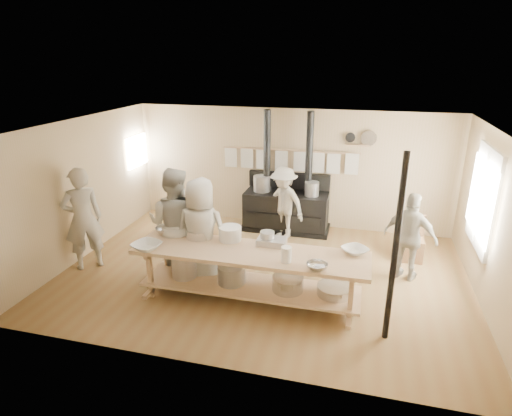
# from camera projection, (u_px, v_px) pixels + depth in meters

# --- Properties ---
(ground) EXTENTS (7.00, 7.00, 0.00)m
(ground) POSITION_uv_depth(u_px,v_px,m) (263.00, 273.00, 7.60)
(ground) COLOR brown
(ground) RESTS_ON ground
(room_shell) EXTENTS (7.00, 7.00, 7.00)m
(room_shell) POSITION_uv_depth(u_px,v_px,m) (264.00, 186.00, 7.05)
(room_shell) COLOR tan
(room_shell) RESTS_ON ground
(window_right) EXTENTS (0.09, 1.50, 1.65)m
(window_right) POSITION_uv_depth(u_px,v_px,m) (484.00, 199.00, 6.82)
(window_right) COLOR beige
(window_right) RESTS_ON ground
(left_opening) EXTENTS (0.00, 0.90, 0.90)m
(left_opening) POSITION_uv_depth(u_px,v_px,m) (137.00, 151.00, 9.70)
(left_opening) COLOR white
(left_opening) RESTS_ON ground
(stove) EXTENTS (1.90, 0.75, 2.60)m
(stove) POSITION_uv_depth(u_px,v_px,m) (286.00, 207.00, 9.36)
(stove) COLOR black
(stove) RESTS_ON ground
(towel_rail) EXTENTS (3.00, 0.04, 0.47)m
(towel_rail) POSITION_uv_depth(u_px,v_px,m) (290.00, 158.00, 9.26)
(towel_rail) COLOR tan
(towel_rail) RESTS_ON ground
(back_wall_shelf) EXTENTS (0.63, 0.14, 0.32)m
(back_wall_shelf) POSITION_uv_depth(u_px,v_px,m) (361.00, 140.00, 8.79)
(back_wall_shelf) COLOR tan
(back_wall_shelf) RESTS_ON ground
(prep_table) EXTENTS (3.60, 0.90, 0.85)m
(prep_table) POSITION_uv_depth(u_px,v_px,m) (249.00, 270.00, 6.61)
(prep_table) COLOR tan
(prep_table) RESTS_ON ground
(support_post) EXTENTS (0.08, 0.08, 2.60)m
(support_post) POSITION_uv_depth(u_px,v_px,m) (395.00, 252.00, 5.45)
(support_post) COLOR black
(support_post) RESTS_ON ground
(cook_far_left) EXTENTS (0.80, 0.80, 1.87)m
(cook_far_left) POSITION_uv_depth(u_px,v_px,m) (83.00, 219.00, 7.53)
(cook_far_left) COLOR #B2AD9D
(cook_far_left) RESTS_ON ground
(cook_left) EXTENTS (0.96, 0.76, 1.94)m
(cook_left) POSITION_uv_depth(u_px,v_px,m) (175.00, 223.00, 7.24)
(cook_left) COLOR #B2AD9D
(cook_left) RESTS_ON ground
(cook_center) EXTENTS (0.94, 0.64, 1.85)m
(cook_center) POSITION_uv_depth(u_px,v_px,m) (201.00, 233.00, 6.97)
(cook_center) COLOR #B2AD9D
(cook_center) RESTS_ON ground
(cook_right) EXTENTS (0.98, 0.70, 1.55)m
(cook_right) POSITION_uv_depth(u_px,v_px,m) (410.00, 237.00, 7.19)
(cook_right) COLOR #B2AD9D
(cook_right) RESTS_ON ground
(cook_by_window) EXTENTS (1.13, 0.93, 1.53)m
(cook_by_window) POSITION_uv_depth(u_px,v_px,m) (283.00, 203.00, 8.86)
(cook_by_window) COLOR #B2AD9D
(cook_by_window) RESTS_ON ground
(chair) EXTENTS (0.40, 0.40, 0.85)m
(chair) POSITION_uv_depth(u_px,v_px,m) (412.00, 247.00, 8.05)
(chair) COLOR #4E341F
(chair) RESTS_ON ground
(bowl_white_a) EXTENTS (0.53, 0.53, 0.10)m
(bowl_white_a) POSITION_uv_depth(u_px,v_px,m) (147.00, 246.00, 6.54)
(bowl_white_a) COLOR white
(bowl_white_a) RESTS_ON prep_table
(bowl_steel_a) EXTENTS (0.45, 0.45, 0.11)m
(bowl_steel_a) POSITION_uv_depth(u_px,v_px,m) (166.00, 230.00, 7.14)
(bowl_steel_a) COLOR silver
(bowl_steel_a) RESTS_ON prep_table
(bowl_white_b) EXTENTS (0.53, 0.53, 0.09)m
(bowl_white_b) POSITION_uv_depth(u_px,v_px,m) (355.00, 250.00, 6.41)
(bowl_white_b) COLOR white
(bowl_white_b) RESTS_ON prep_table
(bowl_steel_b) EXTENTS (0.41, 0.41, 0.09)m
(bowl_steel_b) POSITION_uv_depth(u_px,v_px,m) (317.00, 266.00, 5.93)
(bowl_steel_b) COLOR silver
(bowl_steel_b) RESTS_ON prep_table
(roasting_pan) EXTENTS (0.45, 0.30, 0.10)m
(roasting_pan) POSITION_uv_depth(u_px,v_px,m) (272.00, 241.00, 6.72)
(roasting_pan) COLOR #B2B2B7
(roasting_pan) RESTS_ON prep_table
(mixing_bowl_large) EXTENTS (0.49, 0.49, 0.15)m
(mixing_bowl_large) POSITION_uv_depth(u_px,v_px,m) (199.00, 232.00, 7.00)
(mixing_bowl_large) COLOR silver
(mixing_bowl_large) RESTS_ON prep_table
(bucket_galv) EXTENTS (0.29, 0.29, 0.21)m
(bucket_galv) POSITION_uv_depth(u_px,v_px,m) (267.00, 238.00, 6.71)
(bucket_galv) COLOR gray
(bucket_galv) RESTS_ON prep_table
(deep_bowl_enamel) EXTENTS (0.40, 0.40, 0.23)m
(deep_bowl_enamel) POSITION_uv_depth(u_px,v_px,m) (230.00, 233.00, 6.86)
(deep_bowl_enamel) COLOR white
(deep_bowl_enamel) RESTS_ON prep_table
(pitcher) EXTENTS (0.16, 0.16, 0.23)m
(pitcher) POSITION_uv_depth(u_px,v_px,m) (286.00, 254.00, 6.12)
(pitcher) COLOR white
(pitcher) RESTS_ON prep_table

